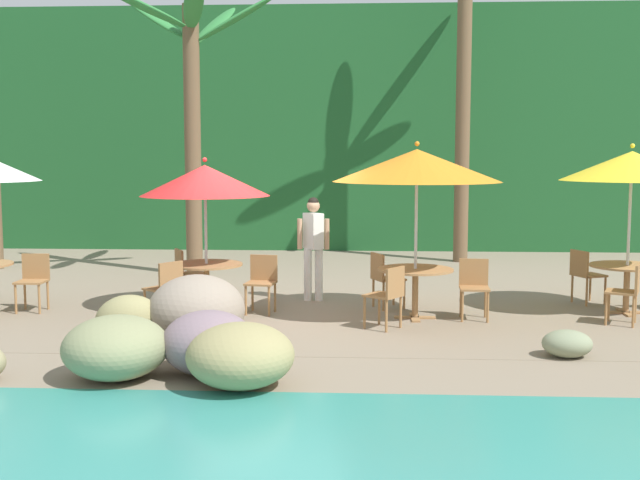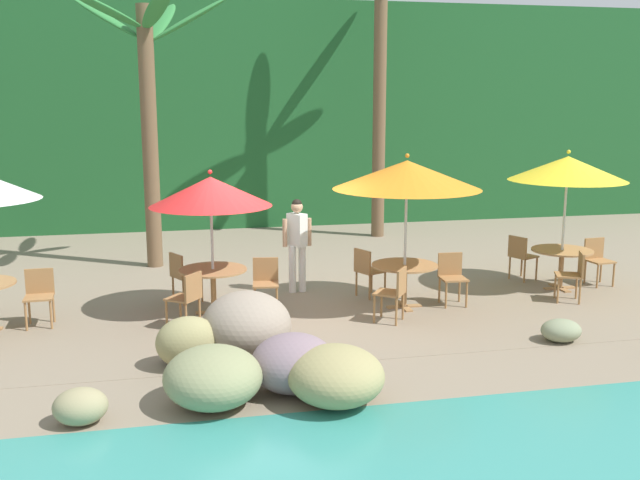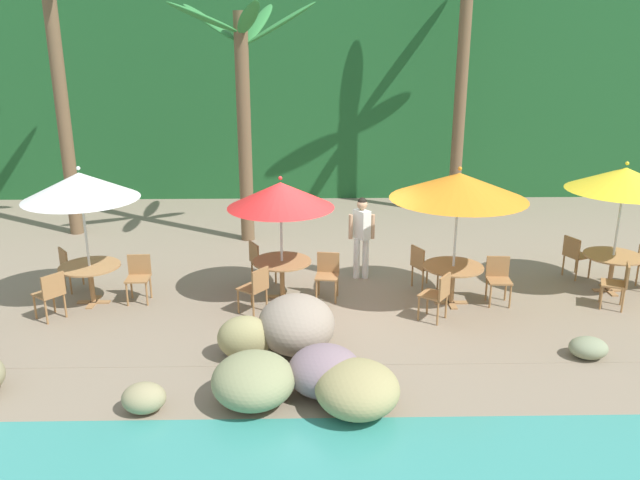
# 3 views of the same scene
# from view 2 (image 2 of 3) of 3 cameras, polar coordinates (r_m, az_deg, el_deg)

# --- Properties ---
(ground_plane) EXTENTS (120.00, 120.00, 0.00)m
(ground_plane) POSITION_cam_2_polar(r_m,az_deg,el_deg) (12.03, -3.82, -5.55)
(ground_plane) COLOR gray
(terrace_deck) EXTENTS (18.00, 5.20, 0.01)m
(terrace_deck) POSITION_cam_2_polar(r_m,az_deg,el_deg) (12.03, -3.82, -5.53)
(terrace_deck) COLOR gray
(terrace_deck) RESTS_ON ground
(foliage_backdrop) EXTENTS (28.00, 2.40, 6.00)m
(foliage_backdrop) POSITION_cam_2_polar(r_m,az_deg,el_deg) (20.48, -7.67, 9.76)
(foliage_backdrop) COLOR #1E5628
(foliage_backdrop) RESTS_ON ground
(rock_seawall) EXTENTS (16.55, 3.00, 0.89)m
(rock_seawall) POSITION_cam_2_polar(r_m,az_deg,el_deg) (9.12, -19.80, -9.40)
(rock_seawall) COLOR gray
(rock_seawall) RESTS_ON ground
(chair_white_seaward) EXTENTS (0.43, 0.44, 0.87)m
(chair_white_seaward) POSITION_cam_2_polar(r_m,az_deg,el_deg) (11.92, -21.29, -3.90)
(chair_white_seaward) COLOR #9E7042
(chair_white_seaward) RESTS_ON ground
(umbrella_red) EXTENTS (1.96, 1.96, 2.35)m
(umbrella_red) POSITION_cam_2_polar(r_m,az_deg,el_deg) (11.58, -8.64, 3.81)
(umbrella_red) COLOR silver
(umbrella_red) RESTS_ON ground
(dining_table_red) EXTENTS (1.10, 1.10, 0.74)m
(dining_table_red) POSITION_cam_2_polar(r_m,az_deg,el_deg) (11.83, -8.44, -2.86)
(dining_table_red) COLOR #A37547
(dining_table_red) RESTS_ON ground
(chair_red_seaward) EXTENTS (0.48, 0.48, 0.87)m
(chair_red_seaward) POSITION_cam_2_polar(r_m,az_deg,el_deg) (11.91, -4.31, -3.18)
(chair_red_seaward) COLOR #9E7042
(chair_red_seaward) RESTS_ON ground
(chair_red_inland) EXTENTS (0.57, 0.57, 0.87)m
(chair_red_inland) POSITION_cam_2_polar(r_m,az_deg,el_deg) (12.52, -10.83, -2.63)
(chair_red_inland) COLOR #9E7042
(chair_red_inland) RESTS_ON ground
(chair_red_left) EXTENTS (0.59, 0.59, 0.87)m
(chair_red_left) POSITION_cam_2_polar(r_m,az_deg,el_deg) (11.13, -10.42, -4.35)
(chair_red_left) COLOR #9E7042
(chair_red_left) RESTS_ON ground
(umbrella_orange) EXTENTS (2.43, 2.43, 2.58)m
(umbrella_orange) POSITION_cam_2_polar(r_m,az_deg,el_deg) (11.82, 6.88, 5.13)
(umbrella_orange) COLOR silver
(umbrella_orange) RESTS_ON ground
(dining_table_orange) EXTENTS (1.10, 1.10, 0.74)m
(dining_table_orange) POSITION_cam_2_polar(r_m,az_deg,el_deg) (12.09, 6.70, -2.50)
(dining_table_orange) COLOR #A37547
(dining_table_orange) RESTS_ON ground
(chair_orange_seaward) EXTENTS (0.45, 0.45, 0.87)m
(chair_orange_seaward) POSITION_cam_2_polar(r_m,az_deg,el_deg) (12.45, 10.36, -2.70)
(chair_orange_seaward) COLOR #9E7042
(chair_orange_seaward) RESTS_ON ground
(chair_orange_inland) EXTENTS (0.57, 0.56, 0.87)m
(chair_orange_inland) POSITION_cam_2_polar(r_m,az_deg,el_deg) (12.66, 3.73, -2.30)
(chair_orange_inland) COLOR #9E7042
(chair_orange_inland) RESTS_ON ground
(chair_orange_left) EXTENTS (0.59, 0.59, 0.87)m
(chair_orange_left) POSITION_cam_2_polar(r_m,az_deg,el_deg) (11.30, 5.92, -3.98)
(chair_orange_left) COLOR #9E7042
(chair_orange_left) RESTS_ON ground
(umbrella_yellow) EXTENTS (2.08, 2.08, 2.55)m
(umbrella_yellow) POSITION_cam_2_polar(r_m,az_deg,el_deg) (13.67, 18.97, 5.36)
(umbrella_yellow) COLOR silver
(umbrella_yellow) RESTS_ON ground
(dining_table_yellow) EXTENTS (1.10, 1.10, 0.74)m
(dining_table_yellow) POSITION_cam_2_polar(r_m,az_deg,el_deg) (13.90, 18.56, -1.22)
(dining_table_yellow) COLOR #A37547
(dining_table_yellow) RESTS_ON ground
(chair_yellow_seaward) EXTENTS (0.46, 0.46, 0.87)m
(chair_yellow_seaward) POSITION_cam_2_polar(r_m,az_deg,el_deg) (14.50, 21.05, -1.31)
(chair_yellow_seaward) COLOR #9E7042
(chair_yellow_seaward) RESTS_ON ground
(chair_yellow_inland) EXTENTS (0.56, 0.56, 0.87)m
(chair_yellow_inland) POSITION_cam_2_polar(r_m,az_deg,el_deg) (14.35, 15.58, -1.09)
(chair_yellow_inland) COLOR #9E7042
(chair_yellow_inland) RESTS_ON ground
(chair_yellow_left) EXTENTS (0.56, 0.55, 0.87)m
(chair_yellow_left) POSITION_cam_2_polar(r_m,az_deg,el_deg) (13.12, 19.43, -2.45)
(chair_yellow_left) COLOR #9E7042
(chair_yellow_left) RESTS_ON ground
(palm_tree_second) EXTENTS (3.23, 3.38, 5.51)m
(palm_tree_second) POSITION_cam_2_polar(r_m,az_deg,el_deg) (15.13, -13.47, 11.56)
(palm_tree_second) COLOR brown
(palm_tree_second) RESTS_ON ground
(palm_tree_third) EXTENTS (2.92, 2.83, 6.93)m
(palm_tree_third) POSITION_cam_2_polar(r_m,az_deg,el_deg) (18.21, 4.80, 14.10)
(palm_tree_third) COLOR brown
(palm_tree_third) RESTS_ON ground
(waiter_in_white) EXTENTS (0.52, 0.39, 1.70)m
(waiter_in_white) POSITION_cam_2_polar(r_m,az_deg,el_deg) (12.89, -1.82, 0.11)
(waiter_in_white) COLOR white
(waiter_in_white) RESTS_ON ground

